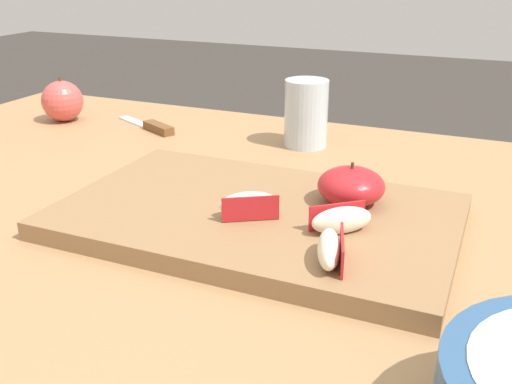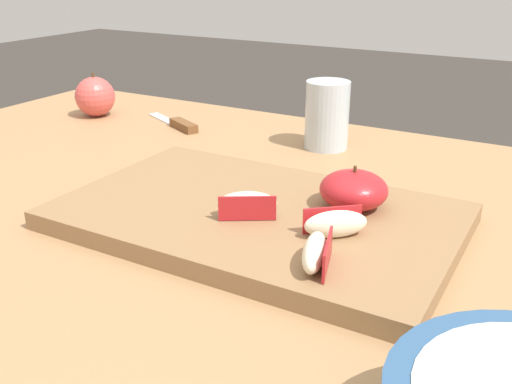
# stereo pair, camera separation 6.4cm
# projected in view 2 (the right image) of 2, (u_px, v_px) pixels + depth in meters

# --- Properties ---
(dining_table) EXTENTS (1.32, 0.90, 0.73)m
(dining_table) POSITION_uv_depth(u_px,v_px,m) (224.00, 288.00, 0.72)
(dining_table) COLOR #9E754C
(dining_table) RESTS_ON ground_plane
(cutting_board) EXTENTS (0.43, 0.27, 0.02)m
(cutting_board) POSITION_uv_depth(u_px,v_px,m) (256.00, 217.00, 0.66)
(cutting_board) COLOR olive
(cutting_board) RESTS_ON dining_table
(apple_half_skin_up) EXTENTS (0.08, 0.08, 0.05)m
(apple_half_skin_up) POSITION_uv_depth(u_px,v_px,m) (354.00, 190.00, 0.65)
(apple_half_skin_up) COLOR #B21E23
(apple_half_skin_up) RESTS_ON cutting_board
(apple_wedge_left) EXTENTS (0.06, 0.06, 0.03)m
(apple_wedge_left) POSITION_uv_depth(u_px,v_px,m) (335.00, 224.00, 0.58)
(apple_wedge_left) COLOR #F4EACC
(apple_wedge_left) RESTS_ON cutting_board
(apple_wedge_right) EXTENTS (0.07, 0.05, 0.03)m
(apple_wedge_right) POSITION_uv_depth(u_px,v_px,m) (247.00, 204.00, 0.63)
(apple_wedge_right) COLOR #F4EACC
(apple_wedge_right) RESTS_ON cutting_board
(apple_wedge_near_knife) EXTENTS (0.04, 0.07, 0.03)m
(apple_wedge_near_knife) POSITION_uv_depth(u_px,v_px,m) (316.00, 252.00, 0.53)
(apple_wedge_near_knife) COLOR #F4EACC
(apple_wedge_near_knife) RESTS_ON cutting_board
(paring_knife) EXTENTS (0.15, 0.09, 0.01)m
(paring_knife) POSITION_uv_depth(u_px,v_px,m) (180.00, 124.00, 1.03)
(paring_knife) COLOR silver
(paring_knife) RESTS_ON dining_table
(whole_apple_pink_lady) EXTENTS (0.07, 0.07, 0.08)m
(whole_apple_pink_lady) POSITION_uv_depth(u_px,v_px,m) (95.00, 97.00, 1.09)
(whole_apple_pink_lady) COLOR #D14C47
(whole_apple_pink_lady) RESTS_ON dining_table
(drinking_glass_water) EXTENTS (0.07, 0.07, 0.10)m
(drinking_glass_water) POSITION_uv_depth(u_px,v_px,m) (329.00, 115.00, 0.91)
(drinking_glass_water) COLOR silver
(drinking_glass_water) RESTS_ON dining_table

